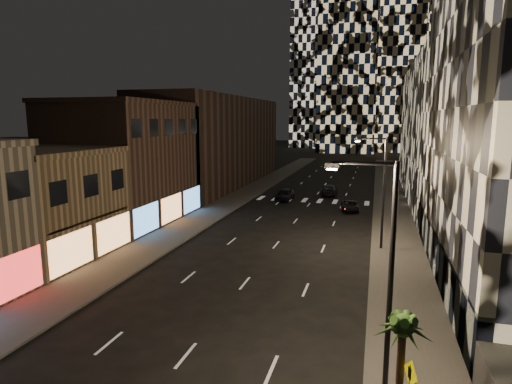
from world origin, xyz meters
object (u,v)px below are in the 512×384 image
Objects in this scene: car_dark_midlane at (285,195)px; car_dark_rightlane at (350,206)px; streetlight_near at (384,267)px; car_dark_oncoming at (329,190)px; palm_tree at (402,334)px; streetlight_far at (381,185)px.

car_dark_rightlane is at bearing -23.86° from car_dark_midlane.
streetlight_near is 35.11m from car_dark_rightlane.
car_dark_oncoming is at bearing 98.42° from streetlight_near.
streetlight_near is 2.19× the size of palm_tree.
palm_tree is (7.28, -46.19, 2.82)m from car_dark_oncoming.
car_dark_rightlane is at bearing 96.03° from palm_tree.
streetlight_near is 2.34m from palm_tree.
palm_tree is (0.65, -21.34, -1.81)m from streetlight_far.
car_dark_oncoming is 1.22× the size of palm_tree.
car_dark_rightlane is at bearing 95.21° from streetlight_near.
palm_tree is at bearing -90.66° from car_dark_rightlane.
palm_tree reaches higher than car_dark_oncoming.
car_dark_midlane is (-11.85, 39.00, -4.56)m from streetlight_near.
streetlight_near is at bearing 115.71° from palm_tree.
streetlight_far is 15.72m from car_dark_rightlane.
palm_tree is at bearing -88.27° from streetlight_far.
streetlight_far is 1.94× the size of car_dark_midlane.
streetlight_far is at bearing 90.00° from streetlight_near.
streetlight_near is at bearing -90.00° from streetlight_far.
streetlight_near reaches higher than car_dark_rightlane.
car_dark_midlane reaches higher than car_dark_oncoming.
streetlight_near and streetlight_far have the same top height.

